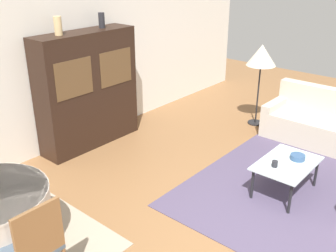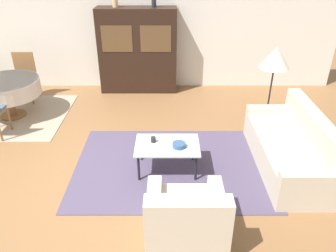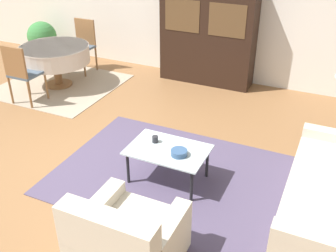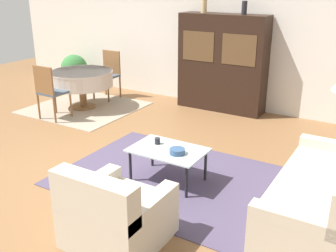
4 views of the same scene
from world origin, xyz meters
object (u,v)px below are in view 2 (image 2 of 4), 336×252
at_px(cup, 154,140).
at_px(vase_tall, 116,0).
at_px(dining_table, 8,88).
at_px(dining_chair_far, 25,73).
at_px(bowl, 180,145).
at_px(vase_short, 155,1).
at_px(coffee_table, 168,147).
at_px(couch, 293,149).
at_px(floor_lamp, 276,59).
at_px(armchair, 187,220).
at_px(display_cabinet, 139,51).

xyz_separation_m(cup, vase_tall, (-0.87, 3.04, 1.48)).
xyz_separation_m(dining_table, dining_chair_far, (0.00, 0.84, -0.02)).
distance_m(cup, bowl, 0.40).
height_order(cup, vase_short, vase_short).
height_order(coffee_table, dining_table, dining_table).
distance_m(couch, floor_lamp, 1.64).
relative_size(coffee_table, cup, 11.34).
bearing_deg(armchair, display_cabinet, 100.98).
bearing_deg(dining_table, vase_tall, 34.49).
bearing_deg(couch, coffee_table, 93.11).
bearing_deg(couch, vase_short, 35.34).
xyz_separation_m(armchair, vase_tall, (-1.29, 4.45, 1.66)).
distance_m(coffee_table, cup, 0.23).
height_order(floor_lamp, cup, floor_lamp).
relative_size(couch, floor_lamp, 1.37).
bearing_deg(armchair, vase_tall, 106.15).
bearing_deg(bowl, vase_tall, 111.42).
xyz_separation_m(coffee_table, cup, (-0.20, 0.07, 0.08)).
bearing_deg(floor_lamp, display_cabinet, 146.04).
relative_size(display_cabinet, bowl, 9.73).
bearing_deg(vase_short, vase_tall, -180.00).
bearing_deg(coffee_table, dining_table, 149.92).
xyz_separation_m(armchair, bowl, (-0.04, 1.27, 0.17)).
distance_m(couch, vase_short, 4.04).
bearing_deg(vase_short, dining_chair_far, -169.47).
bearing_deg(vase_short, bowl, -81.98).
relative_size(floor_lamp, bowl, 7.80).
height_order(coffee_table, dining_chair_far, dining_chair_far).
bearing_deg(coffee_table, display_cabinet, 101.87).
height_order(coffee_table, display_cabinet, display_cabinet).
bearing_deg(floor_lamp, couch, -89.40).
relative_size(bowl, vase_short, 0.80).
distance_m(floor_lamp, vase_short, 2.79).
relative_size(display_cabinet, dining_table, 1.49).
distance_m(armchair, cup, 1.48).
height_order(couch, dining_chair_far, dining_chair_far).
height_order(display_cabinet, dining_chair_far, display_cabinet).
height_order(floor_lamp, bowl, floor_lamp).
relative_size(floor_lamp, vase_tall, 5.62).
bearing_deg(dining_table, coffee_table, -30.08).
distance_m(couch, armchair, 2.18).
bearing_deg(cup, dining_table, 149.28).
bearing_deg(coffee_table, bowl, -20.55).
bearing_deg(vase_short, cup, -88.56).
bearing_deg(dining_chair_far, display_cabinet, -167.89).
xyz_separation_m(dining_chair_far, cup, (2.84, -2.52, -0.10)).
relative_size(coffee_table, vase_tall, 3.54).
bearing_deg(couch, dining_chair_far, 62.98).
height_order(dining_chair_far, vase_tall, vase_tall).
bearing_deg(coffee_table, armchair, -81.10).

